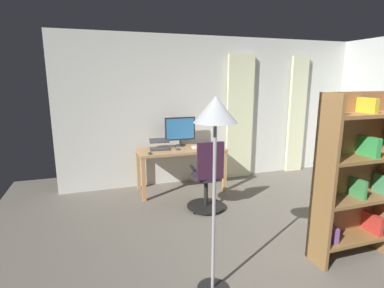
# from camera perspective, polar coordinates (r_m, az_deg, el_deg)

# --- Properties ---
(ground_plane) EXTENTS (7.43, 7.43, 0.00)m
(ground_plane) POSITION_cam_1_polar(r_m,az_deg,el_deg) (3.73, 22.72, -19.00)
(ground_plane) COLOR #696358
(back_room_partition) EXTENTS (5.71, 0.10, 2.62)m
(back_room_partition) POSITION_cam_1_polar(r_m,az_deg,el_deg) (5.65, 4.94, 6.51)
(back_room_partition) COLOR silver
(back_room_partition) RESTS_ON ground
(curtain_left_panel) EXTENTS (0.37, 0.06, 2.31)m
(curtain_left_panel) POSITION_cam_1_polar(r_m,az_deg,el_deg) (6.42, 19.35, 5.18)
(curtain_left_panel) COLOR beige
(curtain_left_panel) RESTS_ON ground
(curtain_right_panel) EXTENTS (0.52, 0.06, 2.31)m
(curtain_right_panel) POSITION_cam_1_polar(r_m,az_deg,el_deg) (5.74, 9.09, 4.94)
(curtain_right_panel) COLOR beige
(curtain_right_panel) RESTS_ON ground
(desk) EXTENTS (1.45, 0.64, 0.74)m
(desk) POSITION_cam_1_polar(r_m,az_deg,el_deg) (5.04, -2.13, -1.93)
(desk) COLOR tan
(desk) RESTS_ON ground
(office_chair) EXTENTS (0.56, 0.56, 1.05)m
(office_chair) POSITION_cam_1_polar(r_m,az_deg,el_deg) (4.30, 2.97, -6.76)
(office_chair) COLOR black
(office_chair) RESTS_ON ground
(computer_monitor) EXTENTS (0.53, 0.18, 0.50)m
(computer_monitor) POSITION_cam_1_polar(r_m,az_deg,el_deg) (5.17, -2.27, 2.73)
(computer_monitor) COLOR #232328
(computer_monitor) RESTS_ON desk
(computer_keyboard) EXTENTS (0.39, 0.14, 0.02)m
(computer_keyboard) POSITION_cam_1_polar(r_m,az_deg,el_deg) (5.09, 2.23, -0.51)
(computer_keyboard) COLOR white
(computer_keyboard) RESTS_ON desk
(laptop) EXTENTS (0.36, 0.36, 0.15)m
(laptop) POSITION_cam_1_polar(r_m,az_deg,el_deg) (5.00, -6.21, -0.33)
(laptop) COLOR #333338
(laptop) RESTS_ON desk
(computer_mouse) EXTENTS (0.06, 0.10, 0.04)m
(computer_mouse) POSITION_cam_1_polar(r_m,az_deg,el_deg) (4.68, -8.07, -1.72)
(computer_mouse) COLOR #333338
(computer_mouse) RESTS_ON desk
(cell_phone_by_monitor) EXTENTS (0.07, 0.15, 0.01)m
(cell_phone_by_monitor) POSITION_cam_1_polar(r_m,az_deg,el_deg) (4.94, -2.70, -0.99)
(cell_phone_by_monitor) COLOR #333338
(cell_phone_by_monitor) RESTS_ON desk
(bookshelf) EXTENTS (0.88, 0.30, 1.76)m
(bookshelf) POSITION_cam_1_polar(r_m,az_deg,el_deg) (3.55, 28.45, -5.65)
(bookshelf) COLOR olive
(bookshelf) RESTS_ON ground
(floor_lamp) EXTENTS (0.36, 0.36, 1.75)m
(floor_lamp) POSITION_cam_1_polar(r_m,az_deg,el_deg) (2.41, 4.46, 3.28)
(floor_lamp) COLOR black
(floor_lamp) RESTS_ON ground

